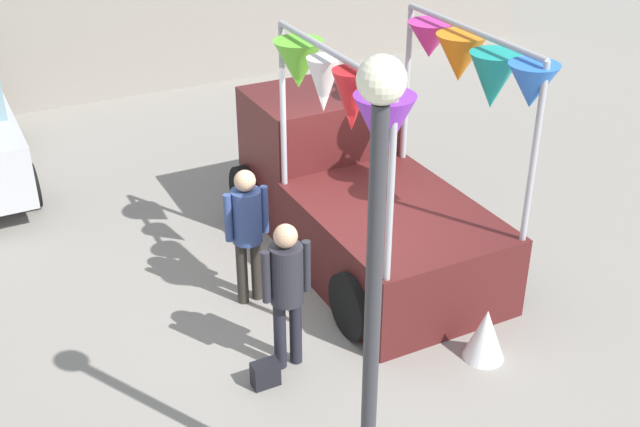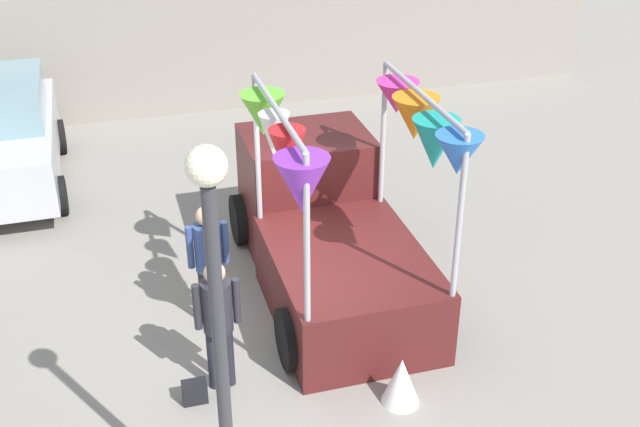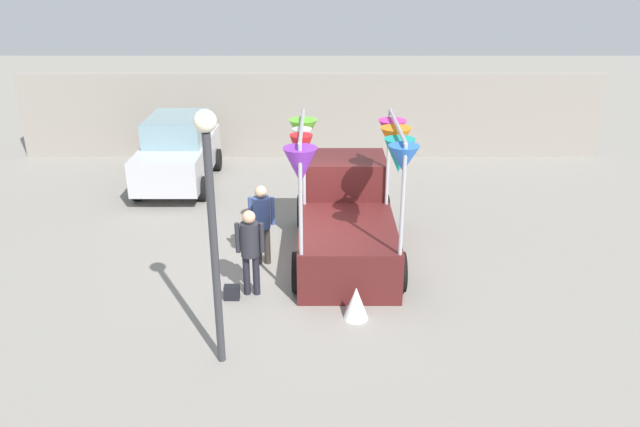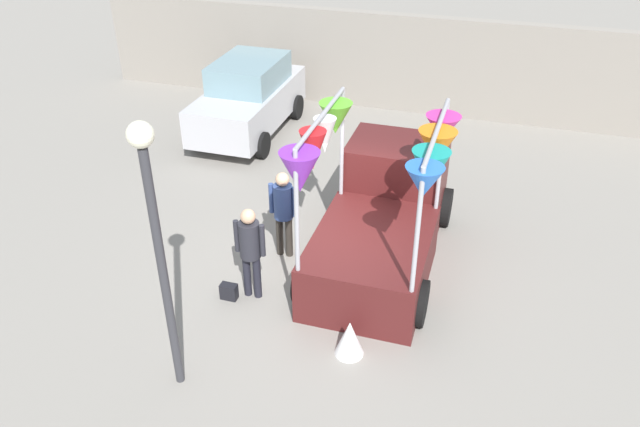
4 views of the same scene
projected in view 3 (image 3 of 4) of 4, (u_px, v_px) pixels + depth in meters
ground_plane at (308, 270)px, 12.60m from camera, size 60.00×60.00×0.00m
vendor_truck at (349, 211)px, 13.00m from camera, size 2.47×4.12×3.05m
parked_car at (181, 151)px, 17.07m from camera, size 1.88×4.00×1.88m
person_customer at (253, 245)px, 11.31m from camera, size 0.53×0.34×1.68m
person_vendor at (264, 217)px, 12.49m from camera, size 0.53×0.34×1.69m
handbag at (234, 292)px, 11.46m from camera, size 0.28×0.16×0.28m
street_lamp at (214, 206)px, 8.79m from camera, size 0.32×0.32×3.98m
brick_boundary_wall at (314, 115)px, 19.43m from camera, size 18.00×0.36×2.60m
folded_kite_bundle_white at (358, 303)px, 10.79m from camera, size 0.60×0.60×0.60m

